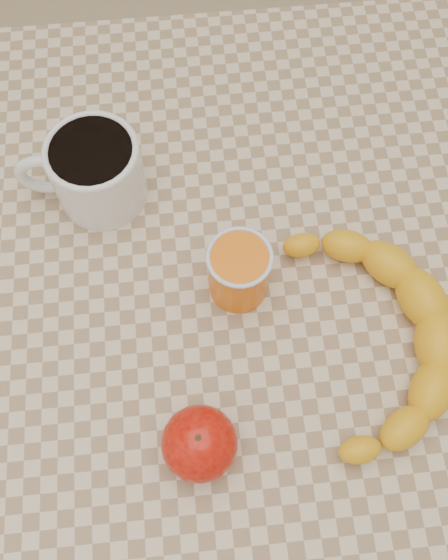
{
  "coord_description": "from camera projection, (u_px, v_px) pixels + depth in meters",
  "views": [
    {
      "loc": [
        -0.03,
        -0.26,
        1.38
      ],
      "look_at": [
        0.0,
        0.0,
        0.77
      ],
      "focal_mm": 40.0,
      "sensor_mm": 36.0,
      "label": 1
    }
  ],
  "objects": [
    {
      "name": "banana",
      "position": [
        374.0,
        337.0,
        0.63
      ],
      "size": [
        0.25,
        0.32,
        0.05
      ],
      "primitive_type": null,
      "rotation": [
        0.0,
        0.0,
        -0.07
      ],
      "color": "yellow",
      "rests_on": "table"
    },
    {
      "name": "orange_juice_glass",
      "position": [
        239.0,
        272.0,
        0.64
      ],
      "size": [
        0.07,
        0.07,
        0.08
      ],
      "color": "#E96207",
      "rests_on": "table"
    },
    {
      "name": "apple",
      "position": [
        199.0,
        443.0,
        0.58
      ],
      "size": [
        0.08,
        0.08,
        0.07
      ],
      "color": "#8C0804",
      "rests_on": "table"
    },
    {
      "name": "coffee_mug",
      "position": [
        94.0,
        170.0,
        0.68
      ],
      "size": [
        0.15,
        0.11,
        0.09
      ],
      "color": "silver",
      "rests_on": "table"
    },
    {
      "name": "ground",
      "position": [
        224.0,
        418.0,
        1.37
      ],
      "size": [
        3.0,
        3.0,
        0.0
      ],
      "primitive_type": "plane",
      "color": "tan",
      "rests_on": "ground"
    },
    {
      "name": "table",
      "position": [
        224.0,
        314.0,
        0.76
      ],
      "size": [
        0.8,
        0.8,
        0.75
      ],
      "color": "#CEB692",
      "rests_on": "ground"
    }
  ]
}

